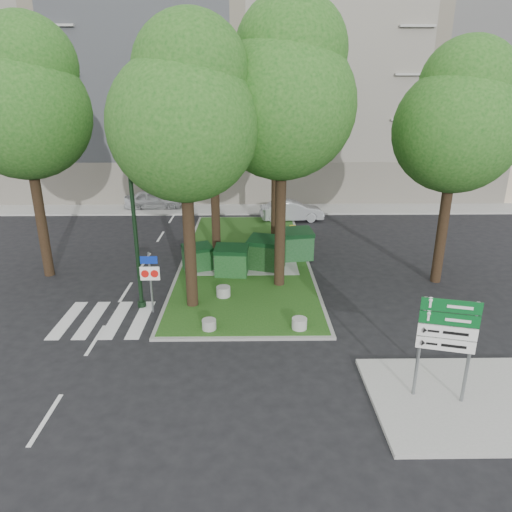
{
  "coord_description": "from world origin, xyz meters",
  "views": [
    {
      "loc": [
        0.74,
        -13.68,
        7.81
      ],
      "look_at": [
        0.98,
        2.81,
        2.0
      ],
      "focal_mm": 32.0,
      "sensor_mm": 36.0,
      "label": 1
    }
  ],
  "objects_px": {
    "tree_median_mid": "(215,114)",
    "directional_sign": "(447,334)",
    "traffic_sign_pole": "(150,274)",
    "car_silver": "(292,211)",
    "tree_street_right": "(460,118)",
    "dumpster_d": "(295,244)",
    "car_white": "(154,200)",
    "dumpster_a": "(198,258)",
    "bollard_mid": "(223,292)",
    "bollard_right": "(299,323)",
    "litter_bin": "(292,231)",
    "tree_street_left": "(24,100)",
    "tree_median_near_right": "(285,91)",
    "street_lamp": "(133,212)",
    "dumpster_c": "(266,253)",
    "bollard_left": "(209,324)",
    "dumpster_b": "(232,261)",
    "tree_median_far": "(278,85)",
    "tree_median_near_left": "(186,111)"
  },
  "relations": [
    {
      "from": "bollard_left",
      "to": "litter_bin",
      "type": "xyz_separation_m",
      "value": [
        3.89,
        10.95,
        0.16
      ]
    },
    {
      "from": "tree_median_near_left",
      "to": "traffic_sign_pole",
      "type": "relative_size",
      "value": 4.36
    },
    {
      "from": "bollard_mid",
      "to": "dumpster_a",
      "type": "bearing_deg",
      "value": 113.94
    },
    {
      "from": "dumpster_d",
      "to": "directional_sign",
      "type": "relative_size",
      "value": 0.63
    },
    {
      "from": "tree_street_left",
      "to": "traffic_sign_pole",
      "type": "height_order",
      "value": "tree_street_left"
    },
    {
      "from": "bollard_right",
      "to": "litter_bin",
      "type": "bearing_deg",
      "value": 86.11
    },
    {
      "from": "bollard_right",
      "to": "traffic_sign_pole",
      "type": "bearing_deg",
      "value": 163.66
    },
    {
      "from": "tree_median_near_right",
      "to": "bollard_right",
      "type": "xyz_separation_m",
      "value": [
        0.37,
        -4.06,
        -7.68
      ]
    },
    {
      "from": "dumpster_b",
      "to": "street_lamp",
      "type": "distance_m",
      "value": 5.48
    },
    {
      "from": "tree_median_mid",
      "to": "tree_street_right",
      "type": "height_order",
      "value": "tree_street_right"
    },
    {
      "from": "dumpster_d",
      "to": "tree_street_right",
      "type": "bearing_deg",
      "value": -33.69
    },
    {
      "from": "dumpster_b",
      "to": "tree_street_left",
      "type": "bearing_deg",
      "value": -177.63
    },
    {
      "from": "tree_street_right",
      "to": "directional_sign",
      "type": "height_order",
      "value": "tree_street_right"
    },
    {
      "from": "tree_median_near_left",
      "to": "directional_sign",
      "type": "distance_m",
      "value": 10.73
    },
    {
      "from": "tree_median_near_right",
      "to": "tree_street_right",
      "type": "xyz_separation_m",
      "value": [
        7.0,
        0.5,
        -1.0
      ]
    },
    {
      "from": "tree_median_mid",
      "to": "directional_sign",
      "type": "xyz_separation_m",
      "value": [
        6.69,
        -12.47,
        -4.93
      ]
    },
    {
      "from": "tree_median_far",
      "to": "bollard_right",
      "type": "bearing_deg",
      "value": -89.17
    },
    {
      "from": "bollard_right",
      "to": "directional_sign",
      "type": "relative_size",
      "value": 0.18
    },
    {
      "from": "tree_street_right",
      "to": "dumpster_d",
      "type": "relative_size",
      "value": 5.52
    },
    {
      "from": "traffic_sign_pole",
      "to": "car_silver",
      "type": "relative_size",
      "value": 0.59
    },
    {
      "from": "dumpster_a",
      "to": "bollard_mid",
      "type": "height_order",
      "value": "dumpster_a"
    },
    {
      "from": "dumpster_d",
      "to": "dumpster_c",
      "type": "bearing_deg",
      "value": -148.28
    },
    {
      "from": "litter_bin",
      "to": "dumpster_d",
      "type": "bearing_deg",
      "value": -93.1
    },
    {
      "from": "dumpster_b",
      "to": "dumpster_d",
      "type": "height_order",
      "value": "dumpster_d"
    },
    {
      "from": "tree_median_mid",
      "to": "bollard_mid",
      "type": "bearing_deg",
      "value": -84.38
    },
    {
      "from": "car_white",
      "to": "tree_median_near_right",
      "type": "bearing_deg",
      "value": -153.95
    },
    {
      "from": "bollard_left",
      "to": "bollard_mid",
      "type": "xyz_separation_m",
      "value": [
        0.35,
        2.76,
        0.03
      ]
    },
    {
      "from": "tree_street_left",
      "to": "car_white",
      "type": "height_order",
      "value": "tree_street_left"
    },
    {
      "from": "tree_median_near_left",
      "to": "litter_bin",
      "type": "relative_size",
      "value": 15.84
    },
    {
      "from": "directional_sign",
      "to": "car_white",
      "type": "relative_size",
      "value": 0.71
    },
    {
      "from": "street_lamp",
      "to": "bollard_mid",
      "type": "bearing_deg",
      "value": 12.07
    },
    {
      "from": "directional_sign",
      "to": "car_white",
      "type": "height_order",
      "value": "directional_sign"
    },
    {
      "from": "dumpster_c",
      "to": "bollard_left",
      "type": "height_order",
      "value": "dumpster_c"
    },
    {
      "from": "tree_street_right",
      "to": "litter_bin",
      "type": "bearing_deg",
      "value": 132.65
    },
    {
      "from": "tree_median_near_left",
      "to": "bollard_mid",
      "type": "height_order",
      "value": "tree_median_near_left"
    },
    {
      "from": "bollard_right",
      "to": "bollard_mid",
      "type": "xyz_separation_m",
      "value": [
        -2.8,
        2.76,
        0.01
      ]
    },
    {
      "from": "tree_street_left",
      "to": "dumpster_c",
      "type": "relative_size",
      "value": 5.69
    },
    {
      "from": "tree_median_near_right",
      "to": "dumpster_c",
      "type": "relative_size",
      "value": 5.93
    },
    {
      "from": "tree_median_mid",
      "to": "traffic_sign_pole",
      "type": "distance_m",
      "value": 9.07
    },
    {
      "from": "bollard_mid",
      "to": "dumpster_b",
      "type": "bearing_deg",
      "value": 83.97
    },
    {
      "from": "dumpster_d",
      "to": "car_silver",
      "type": "relative_size",
      "value": 0.45
    },
    {
      "from": "tree_street_right",
      "to": "street_lamp",
      "type": "bearing_deg",
      "value": -168.86
    },
    {
      "from": "dumpster_a",
      "to": "traffic_sign_pole",
      "type": "bearing_deg",
      "value": -129.5
    },
    {
      "from": "tree_median_near_right",
      "to": "car_silver",
      "type": "distance_m",
      "value": 13.23
    },
    {
      "from": "traffic_sign_pole",
      "to": "car_silver",
      "type": "height_order",
      "value": "traffic_sign_pole"
    },
    {
      "from": "tree_median_mid",
      "to": "car_silver",
      "type": "xyz_separation_m",
      "value": [
        4.41,
        6.44,
        -6.3
      ]
    },
    {
      "from": "tree_median_near_right",
      "to": "car_silver",
      "type": "bearing_deg",
      "value": 82.65
    },
    {
      "from": "tree_median_near_right",
      "to": "dumpster_d",
      "type": "distance_m",
      "value": 7.86
    },
    {
      "from": "tree_median_near_right",
      "to": "traffic_sign_pole",
      "type": "distance_m",
      "value": 8.55
    },
    {
      "from": "bollard_left",
      "to": "car_white",
      "type": "distance_m",
      "value": 19.21
    }
  ]
}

